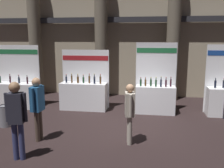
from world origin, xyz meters
The scene contains 9 objects.
ground_plane centered at (0.00, 0.00, 0.00)m, with size 29.29×29.29×0.00m, color black.
hall_colonnade centered at (0.00, 4.33, 3.15)m, with size 14.65×1.07×6.39m.
exhibitor_booth_0 centered at (-4.62, 1.68, 0.60)m, with size 1.82×0.66×2.44m.
exhibitor_booth_1 centered at (-1.86, 1.80, 0.60)m, with size 1.85×0.66×2.27m.
exhibitor_booth_2 centered at (0.84, 1.76, 0.63)m, with size 1.48×0.66×2.56m.
trash_bin centered at (-3.80, -0.40, 0.34)m, with size 0.39×0.39×0.67m.
visitor_3 centered at (-2.27, -2.33, 1.07)m, with size 0.47×0.30×1.80m.
visitor_4 centered at (0.14, -1.09, 0.93)m, with size 0.29×0.52×1.58m.
visitor_5 centered at (-2.29, -1.25, 1.03)m, with size 0.27×0.53×1.72m.
Camera 1 is at (0.61, -7.14, 2.74)m, focal length 39.39 mm.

